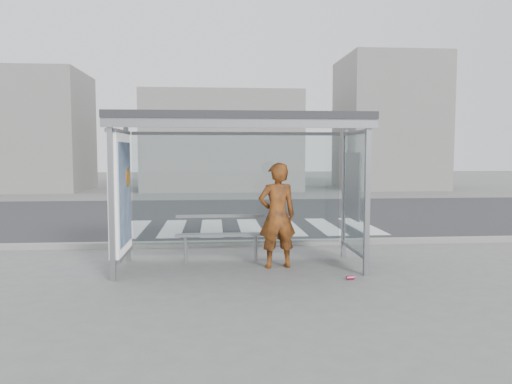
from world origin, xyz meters
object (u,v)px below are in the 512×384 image
(person, at_px, (277,215))
(soda_can, at_px, (350,278))
(bus_shelter, at_px, (218,152))
(bench, at_px, (221,234))

(person, height_order, soda_can, person)
(bus_shelter, relative_size, soda_can, 34.48)
(bus_shelter, distance_m, soda_can, 3.00)
(bus_shelter, xyz_separation_m, bench, (0.05, 0.44, -1.48))
(bench, bearing_deg, person, -29.03)
(bus_shelter, height_order, soda_can, bus_shelter)
(bench, distance_m, soda_can, 2.51)
(person, xyz_separation_m, soda_can, (1.04, -0.92, -0.87))
(bus_shelter, bearing_deg, soda_can, -26.34)
(bus_shelter, distance_m, person, 1.48)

